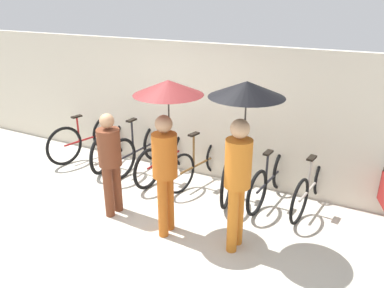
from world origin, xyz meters
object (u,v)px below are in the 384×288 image
at_px(parked_bicycle_5, 233,168).
at_px(parked_bicycle_6, 270,178).
at_px(parked_bicycle_3, 168,157).
at_px(pedestrian_leading, 110,158).
at_px(parked_bicycle_7, 312,186).
at_px(parked_bicycle_1, 113,144).
at_px(pedestrian_center, 167,122).
at_px(parked_bicycle_0, 87,138).
at_px(parked_bicycle_4, 201,162).
at_px(pedestrian_trailing, 243,127).
at_px(parked_bicycle_2, 140,149).

relative_size(parked_bicycle_5, parked_bicycle_6, 1.06).
height_order(parked_bicycle_3, parked_bicycle_6, parked_bicycle_6).
distance_m(parked_bicycle_5, pedestrian_leading, 1.99).
relative_size(parked_bicycle_5, parked_bicycle_7, 1.07).
height_order(parked_bicycle_3, pedestrian_leading, pedestrian_leading).
height_order(parked_bicycle_1, pedestrian_center, pedestrian_center).
xyz_separation_m(parked_bicycle_0, parked_bicycle_7, (4.29, 0.07, -0.03)).
height_order(parked_bicycle_5, pedestrian_leading, pedestrian_leading).
bearing_deg(parked_bicycle_1, parked_bicycle_3, -104.53).
xyz_separation_m(parked_bicycle_3, parked_bicycle_4, (0.61, 0.06, -0.00)).
bearing_deg(pedestrian_trailing, parked_bicycle_1, 158.99).
height_order(parked_bicycle_2, pedestrian_leading, pedestrian_leading).
relative_size(parked_bicycle_1, parked_bicycle_7, 1.03).
xyz_separation_m(parked_bicycle_3, parked_bicycle_5, (1.22, 0.01, 0.04)).
xyz_separation_m(parked_bicycle_6, pedestrian_trailing, (-0.04, -1.29, 1.22)).
relative_size(parked_bicycle_5, pedestrian_trailing, 0.84).
bearing_deg(parked_bicycle_5, pedestrian_leading, 127.02).
height_order(parked_bicycle_4, parked_bicycle_7, parked_bicycle_7).
xyz_separation_m(parked_bicycle_3, pedestrian_trailing, (1.80, -1.28, 1.22)).
distance_m(parked_bicycle_5, parked_bicycle_7, 1.23).
bearing_deg(pedestrian_leading, parked_bicycle_4, 69.84).
height_order(parked_bicycle_3, parked_bicycle_4, parked_bicycle_3).
xyz_separation_m(parked_bicycle_1, parked_bicycle_5, (2.45, -0.02, 0.03)).
distance_m(parked_bicycle_3, parked_bicycle_7, 2.45).
distance_m(pedestrian_leading, pedestrian_trailing, 2.00).
distance_m(parked_bicycle_5, pedestrian_center, 1.85).
height_order(parked_bicycle_1, parked_bicycle_5, parked_bicycle_1).
xyz_separation_m(parked_bicycle_1, parked_bicycle_6, (3.06, -0.02, -0.00)).
xyz_separation_m(parked_bicycle_3, pedestrian_leading, (-0.06, -1.42, 0.52)).
distance_m(parked_bicycle_2, parked_bicycle_3, 0.61).
bearing_deg(parked_bicycle_5, parked_bicycle_2, 78.30).
bearing_deg(parked_bicycle_7, parked_bicycle_3, 99.10).
bearing_deg(pedestrian_center, parked_bicycle_0, 148.86).
distance_m(parked_bicycle_6, pedestrian_leading, 2.44).
bearing_deg(parked_bicycle_6, parked_bicycle_1, 94.80).
distance_m(parked_bicycle_3, parked_bicycle_4, 0.62).
xyz_separation_m(parked_bicycle_2, pedestrian_center, (1.48, -1.43, 1.16)).
height_order(parked_bicycle_6, parked_bicycle_7, parked_bicycle_6).
bearing_deg(parked_bicycle_7, parked_bicycle_2, 98.18).
relative_size(parked_bicycle_3, parked_bicycle_6, 1.07).
height_order(parked_bicycle_4, parked_bicycle_6, parked_bicycle_6).
height_order(parked_bicycle_0, pedestrian_center, pedestrian_center).
xyz_separation_m(parked_bicycle_0, parked_bicycle_4, (2.45, 0.06, -0.03)).
xyz_separation_m(parked_bicycle_0, parked_bicycle_5, (3.06, 0.01, 0.01)).
height_order(pedestrian_leading, pedestrian_trailing, pedestrian_trailing).
xyz_separation_m(parked_bicycle_7, pedestrian_trailing, (-0.65, -1.35, 1.23)).
bearing_deg(parked_bicycle_3, pedestrian_leading, -177.35).
height_order(parked_bicycle_2, parked_bicycle_7, parked_bicycle_2).
distance_m(parked_bicycle_3, parked_bicycle_5, 1.22).
xyz_separation_m(parked_bicycle_0, pedestrian_trailing, (3.64, -1.28, 1.20)).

